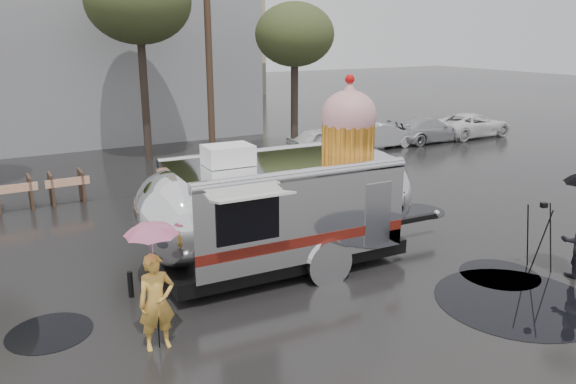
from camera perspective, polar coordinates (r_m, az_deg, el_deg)
ground at (r=11.65m, az=7.41°, el=-10.72°), size 120.00×120.00×0.00m
puddles at (r=12.70m, az=15.69°, el=-8.83°), size 12.17×7.82×0.01m
grey_building at (r=32.36m, az=-26.53°, el=16.66°), size 22.00×12.00×13.00m
utility_pole at (r=23.96m, az=-8.07°, el=14.41°), size 1.60×0.28×9.00m
tree_mid at (r=24.13m, az=-14.97°, el=18.15°), size 4.20×4.20×8.03m
tree_right at (r=24.58m, az=0.68°, el=15.61°), size 3.36×3.36×6.42m
barricade_row at (r=18.82m, az=-26.06°, el=-0.10°), size 4.30×0.80×1.00m
parked_cars at (r=27.56m, az=12.23°, el=6.23°), size 13.20×1.90×1.50m
airstream_trailer at (r=12.55m, az=-0.37°, el=-1.02°), size 8.14×3.18×4.38m
person_left at (r=9.81m, az=-13.21°, el=-10.86°), size 0.63×0.43×1.69m
umbrella_pink at (r=9.38m, az=-13.62°, el=-4.98°), size 1.09×1.09×2.29m
tripod at (r=13.66m, az=24.28°, el=-3.53°), size 0.65×0.63×1.62m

